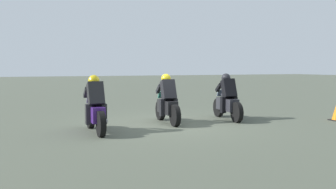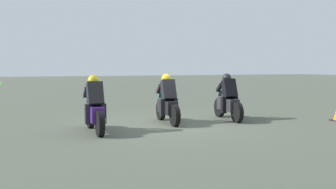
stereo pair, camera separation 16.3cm
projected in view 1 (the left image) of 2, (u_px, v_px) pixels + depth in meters
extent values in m
plane|color=#4C5244|center=(169.00, 124.00, 10.95)|extent=(120.00, 120.00, 0.00)
cylinder|color=black|center=(219.00, 107.00, 12.65)|extent=(0.65, 0.22, 0.64)
cylinder|color=black|center=(237.00, 112.00, 11.30)|extent=(0.65, 0.22, 0.64)
cube|color=#27272D|center=(227.00, 104.00, 11.96)|extent=(1.13, 0.46, 0.40)
ellipsoid|color=#27272D|center=(226.00, 95.00, 12.04)|extent=(0.51, 0.36, 0.24)
cube|color=red|center=(234.00, 105.00, 11.47)|extent=(0.08, 0.17, 0.08)
cylinder|color=#A5A5AD|center=(236.00, 109.00, 11.68)|extent=(0.43, 0.15, 0.10)
cube|color=black|center=(229.00, 89.00, 11.83)|extent=(0.53, 0.46, 0.66)
sphere|color=black|center=(226.00, 78.00, 12.01)|extent=(0.34, 0.34, 0.30)
cube|color=slate|center=(221.00, 93.00, 12.42)|extent=(0.19, 0.28, 0.23)
cube|color=black|center=(223.00, 105.00, 11.79)|extent=(0.20, 0.16, 0.52)
cube|color=black|center=(234.00, 104.00, 11.90)|extent=(0.20, 0.16, 0.52)
cube|color=black|center=(219.00, 87.00, 12.14)|extent=(0.39, 0.15, 0.31)
cube|color=black|center=(229.00, 87.00, 12.24)|extent=(0.39, 0.15, 0.31)
cylinder|color=black|center=(160.00, 110.00, 11.88)|extent=(0.65, 0.19, 0.64)
cylinder|color=black|center=(175.00, 115.00, 10.56)|extent=(0.65, 0.19, 0.64)
cube|color=black|center=(167.00, 107.00, 11.21)|extent=(1.12, 0.40, 0.40)
ellipsoid|color=black|center=(166.00, 97.00, 11.28)|extent=(0.50, 0.34, 0.24)
cube|color=red|center=(173.00, 108.00, 10.72)|extent=(0.07, 0.16, 0.08)
cylinder|color=#A5A5AD|center=(176.00, 112.00, 10.94)|extent=(0.43, 0.13, 0.10)
cube|color=black|center=(168.00, 90.00, 11.07)|extent=(0.51, 0.44, 0.66)
sphere|color=gold|center=(166.00, 79.00, 11.26)|extent=(0.32, 0.32, 0.30)
cube|color=teal|center=(162.00, 95.00, 11.65)|extent=(0.17, 0.27, 0.23)
cube|color=black|center=(162.00, 107.00, 11.03)|extent=(0.19, 0.15, 0.52)
cube|color=black|center=(175.00, 107.00, 11.16)|extent=(0.19, 0.15, 0.52)
cube|color=black|center=(159.00, 89.00, 11.37)|extent=(0.39, 0.13, 0.31)
cube|color=black|center=(170.00, 89.00, 11.49)|extent=(0.39, 0.13, 0.31)
cylinder|color=black|center=(90.00, 117.00, 10.27)|extent=(0.64, 0.15, 0.64)
cylinder|color=black|center=(101.00, 124.00, 8.98)|extent=(0.64, 0.15, 0.64)
cube|color=#3C1E6C|center=(95.00, 113.00, 9.61)|extent=(1.10, 0.34, 0.40)
ellipsoid|color=#3C1E6C|center=(94.00, 102.00, 9.68)|extent=(0.48, 0.31, 0.24)
cube|color=red|center=(99.00, 115.00, 9.14)|extent=(0.06, 0.16, 0.08)
cylinder|color=#A5A5AD|center=(104.00, 120.00, 9.36)|extent=(0.42, 0.11, 0.10)
cube|color=black|center=(96.00, 94.00, 9.48)|extent=(0.49, 0.41, 0.66)
sphere|color=gold|center=(94.00, 81.00, 9.66)|extent=(0.30, 0.30, 0.30)
cube|color=slate|center=(91.00, 99.00, 10.05)|extent=(0.16, 0.26, 0.23)
cube|color=black|center=(88.00, 114.00, 9.43)|extent=(0.18, 0.14, 0.52)
cube|color=black|center=(104.00, 114.00, 9.58)|extent=(0.18, 0.14, 0.52)
cube|color=black|center=(86.00, 92.00, 9.76)|extent=(0.39, 0.11, 0.31)
cube|color=black|center=(100.00, 92.00, 9.90)|extent=(0.39, 0.11, 0.31)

